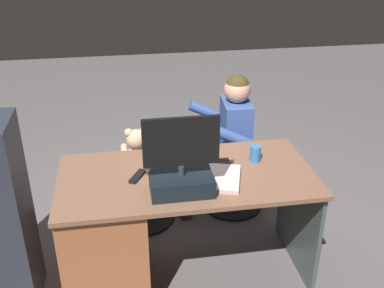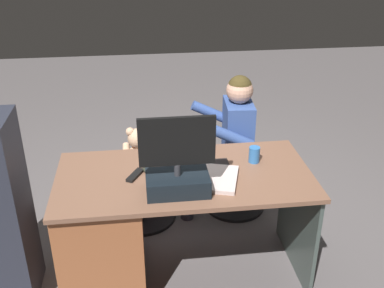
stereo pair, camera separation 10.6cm
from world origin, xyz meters
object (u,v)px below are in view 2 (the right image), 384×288
(cup, at_px, (254,155))
(keyboard, at_px, (195,167))
(tv_remote, at_px, (135,175))
(teddy_bear, at_px, (139,150))
(visitor_chair, at_px, (235,179))
(monitor, at_px, (177,171))
(office_chair_teddy, at_px, (141,190))
(desk, at_px, (121,227))
(computer_mouse, at_px, (148,168))
(person, at_px, (226,135))

(cup, bearing_deg, keyboard, 5.66)
(tv_remote, bearing_deg, cup, -144.29)
(tv_remote, bearing_deg, teddy_bear, -63.34)
(visitor_chair, bearing_deg, monitor, 58.87)
(keyboard, relative_size, office_chair_teddy, 0.79)
(monitor, xyz_separation_m, tv_remote, (0.23, -0.19, -0.12))
(monitor, distance_m, visitor_chair, 1.21)
(desk, xyz_separation_m, visitor_chair, (-0.88, -0.71, -0.14))
(teddy_bear, bearing_deg, office_chair_teddy, 90.00)
(monitor, relative_size, teddy_bear, 1.33)
(monitor, height_order, computer_mouse, monitor)
(desk, xyz_separation_m, office_chair_teddy, (-0.13, -0.66, -0.16))
(cup, height_order, office_chair_teddy, cup)
(computer_mouse, bearing_deg, monitor, 122.55)
(tv_remote, distance_m, visitor_chair, 1.15)
(monitor, distance_m, cup, 0.58)
(cup, bearing_deg, teddy_bear, -38.88)
(computer_mouse, xyz_separation_m, teddy_bear, (0.05, -0.61, -0.18))
(monitor, height_order, office_chair_teddy, monitor)
(monitor, xyz_separation_m, cup, (-0.50, -0.28, -0.08))
(visitor_chair, bearing_deg, cup, 86.74)
(computer_mouse, height_order, teddy_bear, computer_mouse)
(computer_mouse, relative_size, office_chair_teddy, 0.18)
(keyboard, xyz_separation_m, person, (-0.32, -0.64, -0.11))
(desk, xyz_separation_m, cup, (-0.84, -0.10, 0.39))
(tv_remote, xyz_separation_m, visitor_chair, (-0.77, -0.70, -0.50))
(keyboard, bearing_deg, teddy_bear, -61.22)
(keyboard, relative_size, person, 0.38)
(person, bearing_deg, cup, 95.24)
(computer_mouse, bearing_deg, keyboard, 179.27)
(desk, distance_m, office_chair_teddy, 0.69)
(visitor_chair, bearing_deg, office_chair_teddy, 3.90)
(cup, relative_size, office_chair_teddy, 0.19)
(keyboard, xyz_separation_m, visitor_chair, (-0.41, -0.65, -0.50))
(tv_remote, bearing_deg, computer_mouse, -114.99)
(tv_remote, relative_size, visitor_chair, 0.31)
(computer_mouse, distance_m, teddy_bear, 0.63)
(keyboard, bearing_deg, visitor_chair, -122.28)
(monitor, xyz_separation_m, keyboard, (-0.13, -0.24, -0.12))
(monitor, relative_size, cup, 4.45)
(computer_mouse, xyz_separation_m, person, (-0.60, -0.64, -0.11))
(tv_remote, distance_m, office_chair_teddy, 0.83)
(computer_mouse, height_order, cup, cup)
(person, bearing_deg, teddy_bear, 2.91)
(desk, distance_m, monitor, 0.61)
(desk, xyz_separation_m, tv_remote, (-0.11, -0.01, 0.35))
(office_chair_teddy, relative_size, teddy_bear, 1.58)
(tv_remote, height_order, person, person)
(desk, bearing_deg, monitor, 152.34)
(teddy_bear, bearing_deg, computer_mouse, 94.74)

